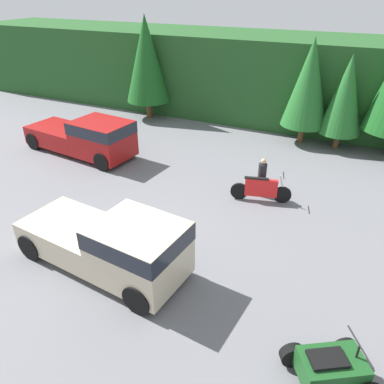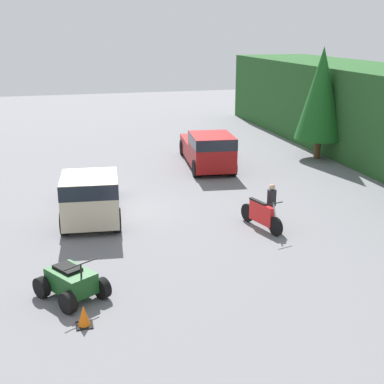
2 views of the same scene
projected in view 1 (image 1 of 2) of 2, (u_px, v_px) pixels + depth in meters
The scene contains 10 objects.
ground_plane at pixel (126, 256), 11.92m from camera, with size 80.00×80.00×0.00m, color slate.
hillside_backdrop at pixel (268, 77), 23.31m from camera, with size 44.00×6.00×4.89m.
tree_left at pixel (147, 59), 22.36m from camera, with size 2.68×2.68×6.09m.
tree_mid_left at pixel (309, 83), 18.87m from camera, with size 2.37×2.37×5.39m.
tree_mid_right at pixel (346, 95), 18.31m from camera, with size 2.08×2.08×4.72m.
pickup_truck_red at pixel (88, 136), 18.34m from camera, with size 6.13×2.75×1.92m.
pickup_truck_second at pixel (115, 244), 10.83m from camera, with size 5.56×2.65×1.92m.
dirt_bike at pixel (261, 189), 14.70m from camera, with size 2.32×0.86×1.21m.
quad_atv at pixel (331, 370), 7.94m from camera, with size 2.24×2.08×1.16m.
rider_person at pixel (262, 176), 14.90m from camera, with size 0.46×0.46×1.62m.
Camera 1 is at (5.92, -7.56, 7.64)m, focal length 35.00 mm.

